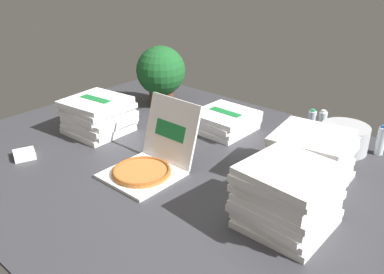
{
  "coord_description": "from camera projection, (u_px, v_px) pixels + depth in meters",
  "views": [
    {
      "loc": [
        1.52,
        -1.68,
        1.24
      ],
      "look_at": [
        -0.03,
        0.1,
        0.14
      ],
      "focal_mm": 37.78,
      "sensor_mm": 36.0,
      "label": 1
    }
  ],
  "objects": [
    {
      "name": "napkin_pile",
      "position": [
        24.0,
        155.0,
        2.64
      ],
      "size": [
        0.17,
        0.17,
        0.04
      ],
      "primitive_type": "cube",
      "rotation": [
        0.0,
        0.0,
        -0.38
      ],
      "color": "white",
      "rests_on": "ground_plane"
    },
    {
      "name": "open_pizza_box",
      "position": [
        149.0,
        162.0,
        2.44
      ],
      "size": [
        0.4,
        0.53,
        0.41
      ],
      "color": "white",
      "rests_on": "ground_plane"
    },
    {
      "name": "pizza_stack_right_far",
      "position": [
        224.0,
        121.0,
        3.02
      ],
      "size": [
        0.44,
        0.44,
        0.15
      ],
      "color": "white",
      "rests_on": "ground_plane"
    },
    {
      "name": "water_bottle_4",
      "position": [
        311.0,
        123.0,
        2.92
      ],
      "size": [
        0.06,
        0.06,
        0.2
      ],
      "color": "silver",
      "rests_on": "ground_plane"
    },
    {
      "name": "pizza_stack_center_near",
      "position": [
        311.0,
        157.0,
        2.34
      ],
      "size": [
        0.47,
        0.47,
        0.29
      ],
      "color": "white",
      "rests_on": "ground_plane"
    },
    {
      "name": "water_bottle_5",
      "position": [
        313.0,
        149.0,
        2.55
      ],
      "size": [
        0.06,
        0.06,
        0.2
      ],
      "color": "white",
      "rests_on": "ground_plane"
    },
    {
      "name": "pizza_stack_right_mid",
      "position": [
        287.0,
        196.0,
        1.94
      ],
      "size": [
        0.45,
        0.46,
        0.33
      ],
      "color": "white",
      "rests_on": "ground_plane"
    },
    {
      "name": "water_bottle_1",
      "position": [
        322.0,
        124.0,
        2.9
      ],
      "size": [
        0.06,
        0.06,
        0.2
      ],
      "color": "white",
      "rests_on": "ground_plane"
    },
    {
      "name": "water_bottle_0",
      "position": [
        325.0,
        150.0,
        2.53
      ],
      "size": [
        0.06,
        0.06,
        0.2
      ],
      "color": "silver",
      "rests_on": "ground_plane"
    },
    {
      "name": "ground_plane",
      "position": [
        185.0,
        164.0,
        2.58
      ],
      "size": [
        3.2,
        2.4,
        0.02
      ],
      "primitive_type": "cube",
      "color": "#38383D"
    },
    {
      "name": "water_bottle_2",
      "position": [
        345.0,
        153.0,
        2.49
      ],
      "size": [
        0.06,
        0.06,
        0.2
      ],
      "color": "silver",
      "rests_on": "ground_plane"
    },
    {
      "name": "ice_bucket",
      "position": [
        344.0,
        138.0,
        2.7
      ],
      "size": [
        0.32,
        0.32,
        0.18
      ],
      "primitive_type": "cylinder",
      "color": "#B7BABF",
      "rests_on": "ground_plane"
    },
    {
      "name": "pizza_stack_right_near",
      "position": [
        98.0,
        115.0,
        2.97
      ],
      "size": [
        0.47,
        0.46,
        0.26
      ],
      "color": "white",
      "rests_on": "ground_plane"
    },
    {
      "name": "potted_plant",
      "position": [
        161.0,
        73.0,
        3.41
      ],
      "size": [
        0.41,
        0.41,
        0.52
      ],
      "color": "#513323",
      "rests_on": "ground_plane"
    },
    {
      "name": "water_bottle_3",
      "position": [
        381.0,
        141.0,
        2.65
      ],
      "size": [
        0.06,
        0.06,
        0.2
      ],
      "color": "white",
      "rests_on": "ground_plane"
    }
  ]
}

